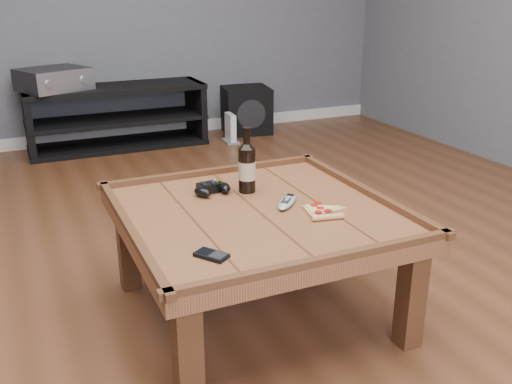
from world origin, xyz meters
name	(u,v)px	position (x,y,z in m)	size (l,w,h in m)	color
ground	(257,313)	(0.00, 0.00, 0.00)	(6.00, 6.00, 0.00)	#4A2915
baseboard	(113,134)	(0.00, 2.99, 0.05)	(5.00, 0.02, 0.10)	silver
coffee_table	(257,224)	(0.00, 0.00, 0.39)	(1.03, 1.03, 0.48)	#5B331A
media_console	(117,117)	(0.00, 2.75, 0.25)	(1.40, 0.45, 0.50)	black
beer_bottle	(247,166)	(0.05, 0.21, 0.56)	(0.07, 0.07, 0.27)	black
game_controller	(212,189)	(-0.09, 0.24, 0.47)	(0.17, 0.12, 0.05)	black
pizza_slice	(321,211)	(0.21, -0.12, 0.46)	(0.17, 0.24, 0.02)	tan
smartphone	(212,255)	(-0.29, -0.30, 0.46)	(0.11, 0.12, 0.01)	black
remote_control	(287,202)	(0.13, 0.00, 0.46)	(0.16, 0.17, 0.03)	#8F959B
av_receiver	(54,79)	(-0.45, 2.74, 0.58)	(0.58, 0.54, 0.16)	black
subwoofer	(246,110)	(1.15, 2.80, 0.20)	(0.46, 0.46, 0.40)	black
game_console	(230,129)	(0.89, 2.51, 0.11)	(0.12, 0.20, 0.24)	slate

